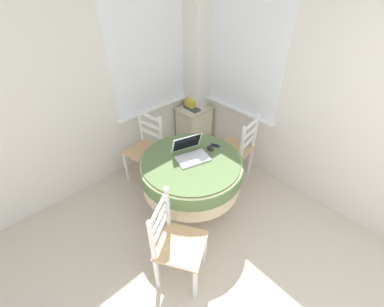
% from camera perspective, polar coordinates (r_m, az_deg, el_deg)
% --- Properties ---
extents(corner_room_shell, '(4.28, 4.98, 2.55)m').
position_cam_1_polar(corner_room_shell, '(2.66, 5.16, 11.75)').
color(corner_room_shell, silver).
rests_on(corner_room_shell, ground_plane).
extents(round_dining_table, '(1.10, 1.10, 0.74)m').
position_cam_1_polar(round_dining_table, '(2.78, -0.16, -3.99)').
color(round_dining_table, '#4C3D2D').
rests_on(round_dining_table, ground_plane).
extents(laptop, '(0.40, 0.38, 0.22)m').
position_cam_1_polar(laptop, '(2.71, -0.30, 0.13)').
color(laptop, silver).
rests_on(laptop, round_dining_table).
extents(computer_mouse, '(0.06, 0.09, 0.05)m').
position_cam_1_polar(computer_mouse, '(2.82, 4.11, 1.18)').
color(computer_mouse, black).
rests_on(computer_mouse, round_dining_table).
extents(cell_phone, '(0.09, 0.13, 0.01)m').
position_cam_1_polar(cell_phone, '(2.90, 5.19, 1.79)').
color(cell_phone, '#2D2D33').
rests_on(cell_phone, round_dining_table).
extents(dining_chair_near_back_window, '(0.47, 0.47, 0.93)m').
position_cam_1_polar(dining_chair_near_back_window, '(3.37, -10.24, 0.93)').
color(dining_chair_near_back_window, tan).
rests_on(dining_chair_near_back_window, ground_plane).
extents(dining_chair_near_right_window, '(0.47, 0.46, 0.93)m').
position_cam_1_polar(dining_chair_near_right_window, '(3.36, 10.10, 0.87)').
color(dining_chair_near_right_window, tan).
rests_on(dining_chair_near_right_window, ground_plane).
extents(dining_chair_camera_near, '(0.55, 0.55, 0.93)m').
position_cam_1_polar(dining_chair_camera_near, '(2.35, -3.50, -19.45)').
color(dining_chair_camera_near, tan).
rests_on(dining_chair_camera_near, ground_plane).
extents(corner_cabinet, '(0.47, 0.40, 0.65)m').
position_cam_1_polar(corner_cabinet, '(4.05, 0.52, 6.08)').
color(corner_cabinet, beige).
rests_on(corner_cabinet, ground_plane).
extents(storage_box, '(0.16, 0.16, 0.13)m').
position_cam_1_polar(storage_box, '(3.88, 0.06, 11.12)').
color(storage_box, gold).
rests_on(storage_box, corner_cabinet).
extents(book_on_cabinet, '(0.12, 0.25, 0.02)m').
position_cam_1_polar(book_on_cabinet, '(3.84, 0.01, 9.98)').
color(book_on_cabinet, '#3F3F44').
rests_on(book_on_cabinet, corner_cabinet).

